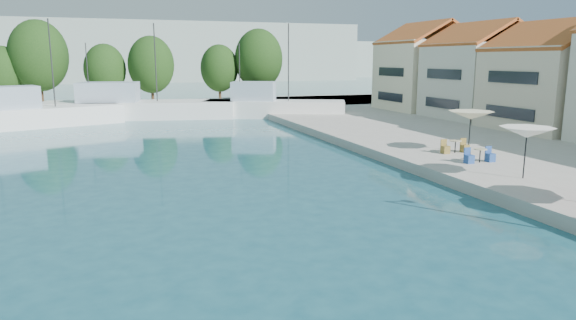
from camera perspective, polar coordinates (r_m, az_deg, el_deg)
name	(u,v)px	position (r m, az deg, el deg)	size (l,w,h in m)	color
quay_right	(562,140)	(42.98, 28.14, 1.98)	(32.00, 92.00, 0.60)	#A9A399
quay_far	(123,108)	(66.05, -17.87, 5.53)	(90.00, 16.00, 0.60)	#A9A399
hill_west	(28,52)	(160.12, -26.96, 10.63)	(180.00, 40.00, 16.00)	#99A79B
hill_east	(255,59)	(185.47, -3.69, 11.09)	(140.00, 40.00, 12.00)	#99A79B
building_04	(556,74)	(46.10, 27.67, 8.47)	(9.00, 8.80, 9.20)	beige
building_05	(480,69)	(52.70, 20.53, 9.47)	(8.40, 8.80, 9.70)	beige
building_06	(425,65)	(59.94, 15.02, 10.14)	(9.00, 8.80, 10.20)	#F6E8C5
trawler_02	(35,116)	(52.66, -26.31, 4.45)	(15.08, 8.52, 10.20)	white
trawler_03	(134,108)	(56.71, -16.77, 5.53)	(20.26, 8.80, 10.20)	white
trawler_04	(271,107)	(55.32, -1.90, 5.86)	(15.22, 9.63, 10.20)	silver
tree_03	(3,71)	(71.45, -29.13, 8.62)	(4.84, 4.84, 7.16)	#3F2B19
tree_04	(38,56)	(70.99, -25.98, 10.37)	(6.97, 6.97, 10.32)	#3F2B19
tree_05	(105,69)	(68.50, -19.68, 9.46)	(5.03, 5.03, 7.45)	#3F2B19
tree_06	(151,65)	(67.61, -14.96, 10.20)	(5.70, 5.70, 8.44)	#3F2B19
tree_07	(219,68)	(71.07, -7.64, 10.07)	(5.08, 5.08, 7.52)	#3F2B19
tree_08	(259,59)	(71.02, -3.28, 11.13)	(6.49, 6.49, 9.61)	#3F2B19
umbrella_white	(527,132)	(26.48, 25.02, 2.79)	(2.53, 2.53, 2.45)	black
umbrella_cream	(471,115)	(32.97, 19.65, 4.71)	(2.73, 2.73, 2.49)	black
cafe_table_02	(480,157)	(29.96, 20.53, 0.28)	(1.82, 0.70, 0.76)	black
cafe_table_03	(455,148)	(32.54, 18.08, 1.26)	(1.82, 0.70, 0.76)	black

